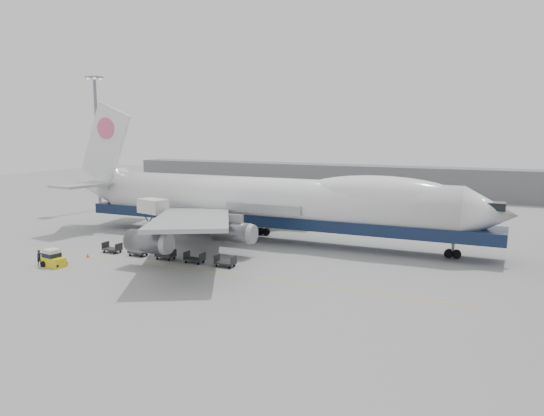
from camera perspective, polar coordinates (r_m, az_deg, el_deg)
The scene contains 14 objects.
ground at distance 64.80m, azimuth -5.11°, elevation -5.45°, with size 260.00×260.00×0.00m, color gray.
apron_line at distance 59.87m, azimuth -8.02°, elevation -6.66°, with size 60.00×0.15×0.01m, color gold.
hangar at distance 131.66m, azimuth 6.56°, elevation 3.15°, with size 110.00×8.00×7.00m, color slate.
floodlight_mast at distance 107.61m, azimuth -18.30°, elevation 7.35°, with size 2.40×2.40×25.43m.
airliner at distance 73.90m, azimuth -0.04°, elevation 0.75°, with size 67.00×55.30×19.98m.
catering_truck at distance 75.57m, azimuth -12.66°, elevation -0.97°, with size 4.85×3.83×5.98m.
baggage_tug at distance 65.72m, azimuth -22.50°, elevation -5.07°, with size 2.91×1.84×2.00m.
ground_worker at distance 66.97m, azimuth -23.73°, elevation -4.90°, with size 0.65×0.43×1.79m, color black.
traffic_cone at distance 68.85m, azimuth -19.21°, elevation -4.85°, with size 0.36×0.36×0.53m.
dolly_0 at distance 70.53m, azimuth -16.81°, elevation -4.19°, with size 2.30×1.35×1.30m.
dolly_1 at distance 67.87m, azimuth -14.20°, elevation -4.58°, with size 2.30×1.35×1.30m.
dolly_2 at distance 65.36m, azimuth -11.37°, elevation -4.98°, with size 2.30×1.35×1.30m.
dolly_3 at distance 63.03m, azimuth -8.32°, elevation -5.40°, with size 2.30×1.35×1.30m.
dolly_4 at distance 60.89m, azimuth -5.05°, elevation -5.84°, with size 2.30×1.35×1.30m.
Camera 1 is at (31.88, -54.24, 15.52)m, focal length 35.00 mm.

